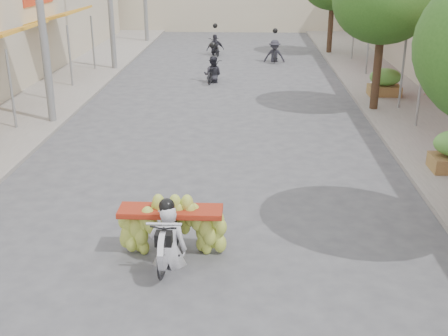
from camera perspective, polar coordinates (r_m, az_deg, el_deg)
sidewalk_left at (r=22.53m, az=-18.43°, el=6.63°), size 4.00×60.00×0.12m
sidewalk_right at (r=21.92m, az=18.50°, el=6.24°), size 4.00×60.00×0.12m
street_tree_mid at (r=19.98m, az=15.94°, el=16.06°), size 3.40×3.40×5.25m
produce_crate_far at (r=22.52m, az=16.05°, el=8.59°), size 1.20×0.88×1.16m
banana_motorbike at (r=10.07m, az=-5.59°, el=-5.68°), size 2.20×1.83×2.23m
pedestrian at (r=23.39m, az=15.49°, el=9.82°), size 0.99×0.98×1.77m
bg_motorbike_a at (r=24.49m, az=-1.16°, el=10.44°), size 0.87×1.64×1.95m
bg_motorbike_b at (r=29.28m, az=5.17°, el=12.33°), size 1.08×1.58×1.95m
bg_motorbike_c at (r=31.26m, az=-0.90°, el=12.86°), size 1.08×1.63×1.95m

